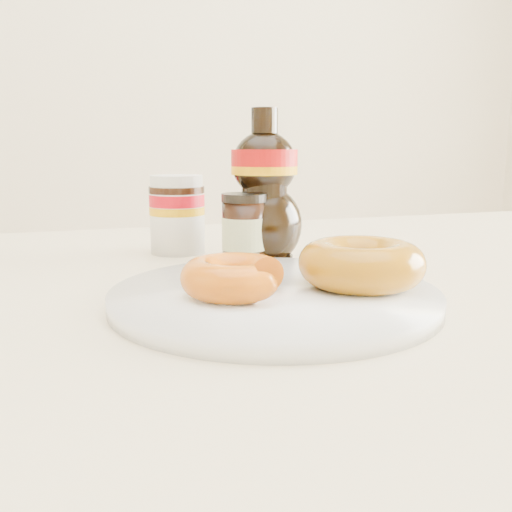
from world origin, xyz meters
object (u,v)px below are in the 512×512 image
object	(u,v)px
plate	(274,296)
donut_bitten	(234,277)
syrup_bottle	(264,186)
dining_table	(311,349)
dark_jar	(244,230)
donut_whole	(361,264)
nutella_jar	(177,211)

from	to	relation	value
plate	donut_bitten	size ratio (longest dim) A/B	3.21
syrup_bottle	dining_table	bearing A→B (deg)	-77.75
plate	dark_jar	world-z (taller)	dark_jar
donut_whole	nutella_jar	xyz separation A→B (m)	(-0.11, 0.29, 0.02)
dark_jar	nutella_jar	bearing A→B (deg)	118.62
dark_jar	donut_whole	bearing A→B (deg)	-74.74
dining_table	syrup_bottle	distance (m)	0.20
dining_table	plate	bearing A→B (deg)	-130.54
donut_whole	syrup_bottle	size ratio (longest dim) A/B	0.62
dining_table	donut_bitten	bearing A→B (deg)	-139.35
plate	nutella_jar	world-z (taller)	nutella_jar
dining_table	donut_whole	world-z (taller)	donut_whole
donut_bitten	nutella_jar	size ratio (longest dim) A/B	0.89
dining_table	dark_jar	bearing A→B (deg)	122.16
donut_whole	dining_table	bearing A→B (deg)	89.91
plate	dark_jar	distance (m)	0.18
plate	nutella_jar	distance (m)	0.29
donut_whole	dark_jar	bearing A→B (deg)	105.26
donut_whole	plate	bearing A→B (deg)	170.20
dining_table	plate	size ratio (longest dim) A/B	4.81
donut_bitten	nutella_jar	distance (m)	0.29
dining_table	donut_whole	distance (m)	0.16
nutella_jar	dark_jar	distance (m)	0.12
donut_bitten	plate	bearing A→B (deg)	10.97
nutella_jar	dark_jar	world-z (taller)	nutella_jar
dining_table	plate	world-z (taller)	plate
dining_table	plate	distance (m)	0.15
nutella_jar	syrup_bottle	xyz separation A→B (m)	(0.09, -0.09, 0.04)
donut_bitten	syrup_bottle	xyz separation A→B (m)	(0.10, 0.20, 0.06)
dining_table	nutella_jar	world-z (taller)	nutella_jar
syrup_bottle	dark_jar	bearing A→B (deg)	-154.06
dining_table	donut_whole	xyz separation A→B (m)	(-0.00, -0.11, 0.12)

